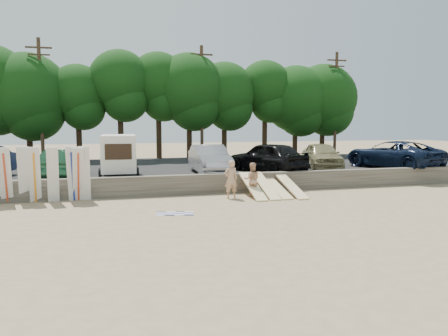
{
  "coord_description": "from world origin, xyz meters",
  "views": [
    {
      "loc": [
        -5.75,
        -18.48,
        3.6
      ],
      "look_at": [
        0.23,
        3.0,
        1.29
      ],
      "focal_mm": 35.0,
      "sensor_mm": 36.0,
      "label": 1
    }
  ],
  "objects": [
    {
      "name": "ground",
      "position": [
        0.0,
        0.0,
        0.0
      ],
      "size": [
        120.0,
        120.0,
        0.0
      ],
      "primitive_type": "plane",
      "color": "tan",
      "rests_on": "ground"
    },
    {
      "name": "seawall",
      "position": [
        0.0,
        3.0,
        0.5
      ],
      "size": [
        44.0,
        0.5,
        1.0
      ],
      "primitive_type": "cube",
      "color": "#6B6356",
      "rests_on": "ground"
    },
    {
      "name": "parking_lot",
      "position": [
        0.0,
        10.5,
        0.35
      ],
      "size": [
        44.0,
        14.5,
        0.7
      ],
      "primitive_type": "cube",
      "color": "#282828",
      "rests_on": "ground"
    },
    {
      "name": "treeline",
      "position": [
        -0.34,
        17.52,
        6.15
      ],
      "size": [
        33.46,
        6.43,
        8.69
      ],
      "color": "#382616",
      "rests_on": "parking_lot"
    },
    {
      "name": "utility_poles",
      "position": [
        2.0,
        16.0,
        5.43
      ],
      "size": [
        25.8,
        0.26,
        9.0
      ],
      "color": "#473321",
      "rests_on": "parking_lot"
    },
    {
      "name": "box_trailer",
      "position": [
        -4.93,
        5.8,
        1.96
      ],
      "size": [
        2.14,
        3.62,
        2.25
      ],
      "rotation": [
        0.0,
        0.0,
        -0.04
      ],
      "color": "silver",
      "rests_on": "parking_lot"
    },
    {
      "name": "car_1",
      "position": [
        -7.71,
        5.84,
        1.46
      ],
      "size": [
        2.34,
        4.83,
        1.53
      ],
      "primitive_type": "imported",
      "rotation": [
        0.0,
        0.0,
        2.98
      ],
      "color": "#163D24",
      "rests_on": "parking_lot"
    },
    {
      "name": "car_2",
      "position": [
        0.14,
        5.72,
        1.52
      ],
      "size": [
        1.91,
        5.04,
        1.64
      ],
      "primitive_type": "imported",
      "rotation": [
        0.0,
        0.0,
        -0.04
      ],
      "color": "gray",
      "rests_on": "parking_lot"
    },
    {
      "name": "car_3",
      "position": [
        3.63,
        5.62,
        1.59
      ],
      "size": [
        3.98,
        5.64,
        1.78
      ],
      "primitive_type": "imported",
      "rotation": [
        0.0,
        0.0,
        3.54
      ],
      "color": "black",
      "rests_on": "parking_lot"
    },
    {
      "name": "car_4",
      "position": [
        7.71,
        6.58,
        1.53
      ],
      "size": [
        3.14,
        5.2,
        1.65
      ],
      "primitive_type": "imported",
      "rotation": [
        0.0,
        0.0,
        -0.26
      ],
      "color": "#928A5D",
      "rests_on": "parking_lot"
    },
    {
      "name": "car_5",
      "position": [
        12.26,
        5.62,
        1.58
      ],
      "size": [
        4.44,
        6.85,
        1.75
      ],
      "primitive_type": "imported",
      "rotation": [
        0.0,
        0.0,
        3.4
      ],
      "color": "black",
      "rests_on": "parking_lot"
    },
    {
      "name": "surfboard_upright_2",
      "position": [
        -9.93,
        2.53,
        1.27
      ],
      "size": [
        0.52,
        0.68,
        2.54
      ],
      "primitive_type": "cube",
      "rotation": [
        0.24,
        0.0,
        0.03
      ],
      "color": "silver",
      "rests_on": "ground"
    },
    {
      "name": "surfboard_upright_3",
      "position": [
        -9.19,
        2.61,
        1.28
      ],
      "size": [
        0.55,
        0.64,
        2.55
      ],
      "primitive_type": "cube",
      "rotation": [
        0.21,
        0.0,
        0.08
      ],
      "color": "silver",
      "rests_on": "ground"
    },
    {
      "name": "surfboard_upright_4",
      "position": [
        -8.73,
        2.51,
        1.27
      ],
      "size": [
        0.56,
        0.68,
        2.55
      ],
      "primitive_type": "cube",
      "rotation": [
        0.22,
        0.0,
        0.1
      ],
      "color": "silver",
      "rests_on": "ground"
    },
    {
      "name": "surfboard_upright_5",
      "position": [
        -7.95,
        2.36,
        1.27
      ],
      "size": [
        0.58,
        0.77,
        2.53
      ],
      "primitive_type": "cube",
      "rotation": [
        0.26,
        0.0,
        0.11
      ],
      "color": "silver",
      "rests_on": "ground"
    },
    {
      "name": "surfboard_upright_6",
      "position": [
        -7.11,
        2.47,
        1.27
      ],
      "size": [
        0.55,
        0.69,
        2.55
      ],
      "primitive_type": "cube",
      "rotation": [
        0.23,
        0.0,
        -0.09
      ],
      "color": "silver",
      "rests_on": "ground"
    },
    {
      "name": "surfboard_upright_7",
      "position": [
        -6.86,
        2.41,
        1.25
      ],
      "size": [
        0.6,
        0.88,
        2.5
      ],
      "primitive_type": "cube",
      "rotation": [
        0.3,
        0.0,
        0.13
      ],
      "color": "silver",
      "rests_on": "ground"
    },
    {
      "name": "surfboard_upright_8",
      "position": [
        -6.59,
        2.47,
        1.27
      ],
      "size": [
        0.51,
        0.64,
        2.55
      ],
      "primitive_type": "cube",
      "rotation": [
        0.22,
        0.0,
        -0.02
      ],
      "color": "silver",
      "rests_on": "ground"
    },
    {
      "name": "surfboard_low_0",
      "position": [
        1.25,
        1.46,
        0.53
      ],
      "size": [
        0.56,
        2.85,
        1.06
      ],
      "primitive_type": "cube",
      "rotation": [
        0.34,
        0.0,
        0.0
      ],
      "color": "#FFE3A0",
      "rests_on": "ground"
    },
    {
      "name": "surfboard_low_1",
      "position": [
        1.93,
        1.51,
        0.52
      ],
      "size": [
        0.56,
        2.86,
        1.04
      ],
      "primitive_type": "cube",
      "rotation": [
        0.33,
        0.0,
        0.0
      ],
      "color": "#FFE3A0",
      "rests_on": "ground"
    },
    {
      "name": "surfboard_low_2",
      "position": [
        2.57,
        1.58,
        0.4
      ],
      "size": [
        0.56,
        2.93,
        0.8
      ],
      "primitive_type": "cube",
      "rotation": [
        0.25,
        0.0,
        0.0
      ],
      "color": "#FFE3A0",
      "rests_on": "ground"
    },
    {
      "name": "surfboard_low_3",
      "position": [
        3.26,
        1.37,
        0.45
      ],
      "size": [
        0.56,
        2.9,
        0.91
      ],
      "primitive_type": "cube",
      "rotation": [
        0.28,
        0.0,
        0.0
      ],
      "color": "#FFE3A0",
      "rests_on": "ground"
    },
    {
      "name": "beachgoer_a",
      "position": [
        0.1,
        1.31,
        0.92
      ],
      "size": [
        0.7,
        0.48,
        1.84
      ],
      "primitive_type": "imported",
      "rotation": [
        0.0,
        0.0,
        3.21
      ],
      "color": "tan",
      "rests_on": "ground"
    },
    {
      "name": "beachgoer_b",
      "position": [
        1.24,
        1.55,
        0.83
      ],
      "size": [
        0.96,
        0.84,
        1.67
      ],
      "primitive_type": "imported",
      "rotation": [
        0.0,
        0.0,
        2.84
      ],
      "color": "tan",
      "rests_on": "ground"
    },
    {
      "name": "cooler",
      "position": [
        2.11,
        1.88,
        0.16
      ],
      "size": [
        0.4,
        0.32,
        0.32
      ],
      "primitive_type": "cube",
      "rotation": [
        0.0,
        0.0,
        -0.06
      ],
      "color": "#268E3E",
      "rests_on": "ground"
    },
    {
      "name": "gear_bag",
      "position": [
        2.39,
        2.4,
        0.11
      ],
      "size": [
        0.36,
        0.32,
        0.22
      ],
      "primitive_type": "cube",
      "rotation": [
        0.0,
        0.0,
        0.28
      ],
      "color": "#C65517",
      "rests_on": "ground"
    },
    {
      "name": "beach_towel",
      "position": [
        -3.05,
        -1.5,
        0.01
      ],
      "size": [
        1.8,
        1.8,
        0.0
      ],
      "primitive_type": "plane",
      "rotation": [
        0.0,
        0.0,
        -0.23
      ],
      "color": "white",
      "rests_on": "ground"
    }
  ]
}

